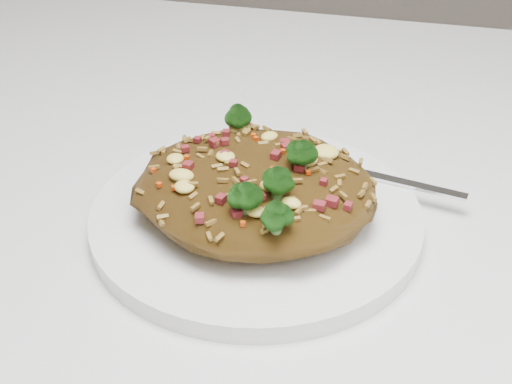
% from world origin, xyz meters
% --- Properties ---
extents(dining_table, '(1.20, 0.80, 0.75)m').
position_xyz_m(dining_table, '(0.00, 0.00, 0.66)').
color(dining_table, silver).
rests_on(dining_table, ground).
extents(plate, '(0.24, 0.24, 0.01)m').
position_xyz_m(plate, '(0.08, -0.04, 0.76)').
color(plate, white).
rests_on(plate, dining_table).
extents(fried_rice, '(0.17, 0.16, 0.06)m').
position_xyz_m(fried_rice, '(0.08, -0.04, 0.79)').
color(fried_rice, brown).
rests_on(fried_rice, plate).
extents(fork, '(0.16, 0.05, 0.00)m').
position_xyz_m(fork, '(0.16, 0.02, 0.77)').
color(fork, silver).
rests_on(fork, plate).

